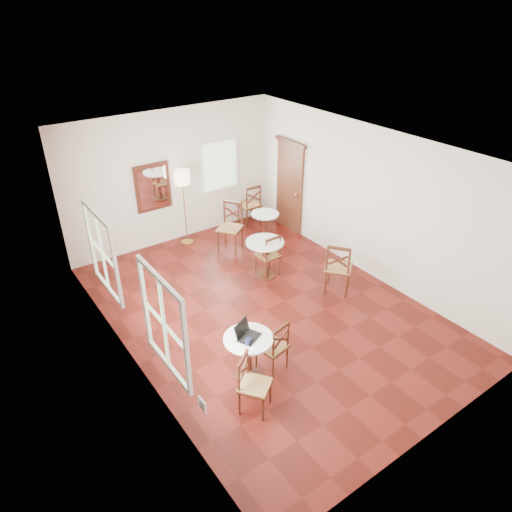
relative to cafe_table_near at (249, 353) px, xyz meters
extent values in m
plane|color=#56140E|center=(1.23, 1.24, -0.48)|extent=(7.00, 7.00, 0.00)
cube|color=silver|center=(1.23, 4.74, 1.02)|extent=(5.00, 0.02, 3.00)
cube|color=silver|center=(1.23, -2.26, 1.02)|extent=(5.00, 0.02, 3.00)
cube|color=silver|center=(-1.27, 1.24, 1.02)|extent=(0.02, 7.00, 3.00)
cube|color=silver|center=(3.73, 1.24, 1.02)|extent=(0.02, 7.00, 3.00)
cube|color=white|center=(1.23, 1.24, 2.52)|extent=(5.00, 7.00, 0.02)
cube|color=#5D2F1A|center=(3.69, 3.64, 0.57)|extent=(0.06, 0.90, 2.10)
cube|color=#462011|center=(3.67, 3.64, 1.67)|extent=(0.08, 1.02, 0.08)
sphere|color=#BF8C3F|center=(3.63, 3.32, 0.52)|extent=(0.07, 0.07, 0.07)
cube|color=#471C13|center=(0.73, 4.70, 0.92)|extent=(0.80, 0.05, 1.05)
cube|color=white|center=(0.73, 4.67, 0.92)|extent=(0.64, 0.02, 0.88)
cube|color=white|center=(-1.24, -0.86, 0.47)|extent=(0.02, 0.16, 0.16)
torus|color=red|center=(-1.22, -0.86, 0.47)|extent=(0.02, 0.12, 0.12)
cube|color=white|center=(-1.24, 0.04, 1.07)|extent=(0.06, 1.22, 1.42)
cube|color=white|center=(-1.24, 2.24, 1.07)|extent=(0.06, 1.22, 1.42)
cube|color=white|center=(2.43, 4.71, 1.07)|extent=(1.02, 0.06, 1.22)
cylinder|color=#462011|center=(0.00, 0.00, -0.46)|extent=(0.42, 0.42, 0.04)
cylinder|color=#462011|center=(0.00, 0.00, -0.37)|extent=(0.17, 0.17, 0.13)
cylinder|color=#471C13|center=(0.00, 0.00, -0.06)|extent=(0.09, 0.09, 0.63)
cylinder|color=#462011|center=(0.00, 0.00, 0.23)|extent=(0.15, 0.15, 0.06)
cylinder|color=white|center=(0.00, 0.00, 0.28)|extent=(0.73, 0.73, 0.03)
cylinder|color=#462011|center=(1.90, 2.19, -0.46)|extent=(0.44, 0.44, 0.04)
cylinder|color=#462011|center=(1.90, 2.19, -0.37)|extent=(0.17, 0.17, 0.13)
cylinder|color=#471C13|center=(1.90, 2.19, -0.04)|extent=(0.10, 0.10, 0.65)
cylinder|color=#462011|center=(1.90, 2.19, 0.26)|extent=(0.15, 0.15, 0.07)
cylinder|color=white|center=(1.90, 2.19, 0.31)|extent=(0.76, 0.76, 0.03)
cylinder|color=#462011|center=(2.85, 3.47, -0.46)|extent=(0.36, 0.36, 0.04)
cylinder|color=#462011|center=(2.85, 3.47, -0.39)|extent=(0.15, 0.15, 0.11)
cylinder|color=#471C13|center=(2.85, 3.47, -0.11)|extent=(0.08, 0.08, 0.55)
cylinder|color=#462011|center=(2.85, 3.47, 0.14)|extent=(0.13, 0.13, 0.05)
cylinder|color=white|center=(2.85, 3.47, 0.18)|extent=(0.64, 0.64, 0.03)
cylinder|color=#462011|center=(0.53, 0.16, -0.27)|extent=(0.03, 0.03, 0.42)
cylinder|color=#462011|center=(0.61, -0.17, -0.27)|extent=(0.03, 0.03, 0.42)
cylinder|color=#462011|center=(0.20, 0.09, -0.27)|extent=(0.03, 0.03, 0.42)
cylinder|color=#462011|center=(0.28, -0.24, -0.27)|extent=(0.03, 0.03, 0.42)
cube|color=#462011|center=(0.41, -0.04, -0.05)|extent=(0.49, 0.49, 0.03)
cube|color=olive|center=(0.41, -0.04, -0.04)|extent=(0.47, 0.47, 0.04)
cylinder|color=#462011|center=(0.61, -0.17, 0.18)|extent=(0.03, 0.03, 0.47)
cylinder|color=#462011|center=(0.28, -0.24, 0.18)|extent=(0.03, 0.03, 0.47)
cube|color=#462011|center=(0.44, -0.20, 0.40)|extent=(0.36, 0.11, 0.05)
cube|color=#471C13|center=(0.44, -0.20, 0.19)|extent=(0.30, 0.09, 0.21)
cube|color=#471C13|center=(0.44, -0.20, 0.19)|extent=(0.30, 0.09, 0.21)
cylinder|color=#462011|center=(-0.31, -0.79, -0.27)|extent=(0.03, 0.03, 0.42)
cylinder|color=#462011|center=(-0.51, -0.51, -0.27)|extent=(0.03, 0.03, 0.42)
cylinder|color=#462011|center=(-0.03, -0.59, -0.27)|extent=(0.03, 0.03, 0.42)
cylinder|color=#462011|center=(-0.23, -0.31, -0.27)|extent=(0.03, 0.03, 0.42)
cube|color=#462011|center=(-0.27, -0.55, -0.05)|extent=(0.58, 0.58, 0.03)
cube|color=olive|center=(-0.27, -0.55, -0.03)|extent=(0.55, 0.55, 0.04)
cylinder|color=#462011|center=(-0.51, -0.51, 0.18)|extent=(0.03, 0.03, 0.47)
cylinder|color=#462011|center=(-0.23, -0.31, 0.18)|extent=(0.03, 0.03, 0.47)
cube|color=#462011|center=(-0.37, -0.41, 0.40)|extent=(0.31, 0.24, 0.05)
cube|color=#471C13|center=(-0.37, -0.41, 0.19)|extent=(0.26, 0.20, 0.21)
cube|color=#471C13|center=(-0.37, -0.41, 0.19)|extent=(0.26, 0.20, 0.21)
cylinder|color=#462011|center=(2.17, 2.39, -0.26)|extent=(0.03, 0.03, 0.44)
cylinder|color=#462011|center=(2.17, 2.04, -0.26)|extent=(0.03, 0.03, 0.44)
cylinder|color=#462011|center=(1.82, 2.38, -0.26)|extent=(0.03, 0.03, 0.44)
cylinder|color=#462011|center=(1.82, 2.03, -0.26)|extent=(0.03, 0.03, 0.44)
cube|color=#462011|center=(2.00, 2.21, -0.04)|extent=(0.43, 0.43, 0.03)
cube|color=olive|center=(2.00, 2.21, -0.02)|extent=(0.41, 0.41, 0.04)
cylinder|color=#462011|center=(2.17, 2.04, 0.20)|extent=(0.03, 0.03, 0.48)
cylinder|color=#462011|center=(1.82, 2.03, 0.20)|extent=(0.03, 0.03, 0.48)
cube|color=#462011|center=(2.00, 2.04, 0.42)|extent=(0.37, 0.04, 0.05)
cube|color=#471C13|center=(2.00, 2.04, 0.21)|extent=(0.31, 0.03, 0.21)
cube|color=#471C13|center=(2.00, 2.04, 0.21)|extent=(0.31, 0.03, 0.21)
cylinder|color=#462011|center=(3.02, 0.91, -0.23)|extent=(0.04, 0.04, 0.50)
cylinder|color=#462011|center=(2.70, 0.67, -0.23)|extent=(0.04, 0.04, 0.50)
cylinder|color=#462011|center=(2.78, 1.23, -0.23)|extent=(0.04, 0.04, 0.50)
cylinder|color=#462011|center=(2.46, 0.99, -0.23)|extent=(0.04, 0.04, 0.50)
cube|color=#462011|center=(2.74, 0.95, 0.03)|extent=(0.69, 0.69, 0.03)
cube|color=olive|center=(2.74, 0.95, 0.05)|extent=(0.66, 0.66, 0.04)
cylinder|color=#462011|center=(2.70, 0.67, 0.31)|extent=(0.04, 0.04, 0.56)
cylinder|color=#462011|center=(2.46, 0.99, 0.31)|extent=(0.04, 0.04, 0.56)
cube|color=#462011|center=(2.58, 0.83, 0.57)|extent=(0.29, 0.36, 0.06)
cube|color=#471C13|center=(2.58, 0.83, 0.32)|extent=(0.24, 0.31, 0.25)
cube|color=#471C13|center=(2.58, 0.83, 0.32)|extent=(0.24, 0.31, 0.25)
cylinder|color=#462011|center=(3.27, 4.61, -0.23)|extent=(0.04, 0.04, 0.49)
cylinder|color=#462011|center=(3.26, 4.22, -0.23)|extent=(0.04, 0.04, 0.49)
cylinder|color=#462011|center=(2.88, 4.62, -0.23)|extent=(0.04, 0.04, 0.49)
cylinder|color=#462011|center=(2.87, 4.23, -0.23)|extent=(0.04, 0.04, 0.49)
cube|color=#462011|center=(3.07, 4.42, 0.02)|extent=(0.49, 0.49, 0.03)
cube|color=olive|center=(3.07, 4.42, 0.03)|extent=(0.47, 0.47, 0.04)
cylinder|color=#462011|center=(3.26, 4.22, 0.28)|extent=(0.04, 0.04, 0.54)
cylinder|color=#462011|center=(2.87, 4.23, 0.28)|extent=(0.04, 0.04, 0.54)
cube|color=#462011|center=(3.06, 4.22, 0.53)|extent=(0.41, 0.05, 0.05)
cube|color=#471C13|center=(3.06, 4.22, 0.29)|extent=(0.35, 0.04, 0.24)
cube|color=#471C13|center=(3.06, 4.22, 0.29)|extent=(0.35, 0.04, 0.24)
cylinder|color=#462011|center=(1.65, 3.58, -0.22)|extent=(0.04, 0.04, 0.52)
cylinder|color=#462011|center=(1.98, 3.82, -0.22)|extent=(0.04, 0.04, 0.52)
cylinder|color=#462011|center=(1.89, 3.24, -0.22)|extent=(0.04, 0.04, 0.52)
cylinder|color=#462011|center=(2.22, 3.48, -0.22)|extent=(0.04, 0.04, 0.52)
cube|color=#462011|center=(1.93, 3.53, 0.05)|extent=(0.70, 0.70, 0.03)
cube|color=olive|center=(1.93, 3.53, 0.06)|extent=(0.67, 0.67, 0.05)
cylinder|color=#462011|center=(1.98, 3.82, 0.33)|extent=(0.04, 0.04, 0.57)
cylinder|color=#462011|center=(2.22, 3.48, 0.33)|extent=(0.04, 0.04, 0.57)
cube|color=#462011|center=(2.10, 3.65, 0.59)|extent=(0.29, 0.38, 0.06)
cube|color=#471C13|center=(2.10, 3.65, 0.34)|extent=(0.24, 0.32, 0.25)
cube|color=#471C13|center=(2.10, 3.65, 0.34)|extent=(0.24, 0.32, 0.25)
cylinder|color=#BF8C3F|center=(1.30, 4.39, -0.46)|extent=(0.28, 0.28, 0.03)
cylinder|color=#BF8C3F|center=(1.30, 4.39, 0.32)|extent=(0.02, 0.02, 1.61)
cylinder|color=beige|center=(1.30, 4.39, 1.13)|extent=(0.34, 0.34, 0.30)
cube|color=black|center=(0.01, -0.01, 0.30)|extent=(0.40, 0.35, 0.02)
cube|color=black|center=(0.01, -0.01, 0.31)|extent=(0.30, 0.24, 0.00)
cube|color=black|center=(-0.04, 0.10, 0.42)|extent=(0.33, 0.20, 0.22)
cube|color=silver|center=(-0.04, 0.10, 0.42)|extent=(0.28, 0.17, 0.18)
ellipsoid|color=black|center=(0.03, 0.10, 0.31)|extent=(0.11, 0.07, 0.04)
cylinder|color=black|center=(-0.08, -0.11, 0.34)|extent=(0.08, 0.08, 0.10)
torus|color=black|center=(-0.04, -0.11, 0.34)|extent=(0.07, 0.01, 0.07)
cylinder|color=white|center=(-0.10, 0.08, 0.34)|extent=(0.05, 0.05, 0.09)
cube|color=black|center=(-0.14, -0.31, -0.46)|extent=(0.10, 0.06, 0.04)
camera|label=1|loc=(-2.97, -4.37, 4.70)|focal=32.95mm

